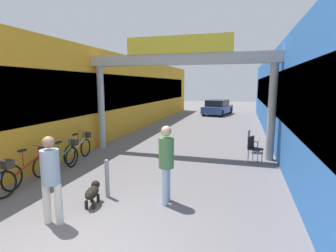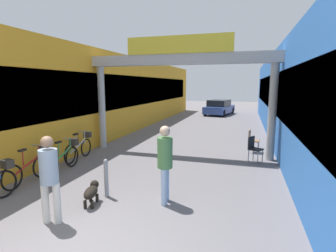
% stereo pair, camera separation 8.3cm
% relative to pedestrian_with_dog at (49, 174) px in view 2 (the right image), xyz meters
% --- Properties ---
extents(storefront_left, '(3.00, 26.00, 4.19)m').
position_rel_pedestrian_with_dog_xyz_m(storefront_left, '(-4.03, 10.01, 1.11)').
color(storefront_left, gold).
rests_on(storefront_left, ground_plane).
extents(storefront_right, '(3.00, 26.00, 4.19)m').
position_rel_pedestrian_with_dog_xyz_m(storefront_right, '(6.16, 10.01, 1.11)').
color(storefront_right, blue).
rests_on(storefront_right, ground_plane).
extents(arcade_sign_gateway, '(7.40, 0.47, 4.42)m').
position_rel_pedestrian_with_dog_xyz_m(arcade_sign_gateway, '(1.06, 5.79, 2.18)').
color(arcade_sign_gateway, '#B2B2B2').
rests_on(arcade_sign_gateway, ground_plane).
extents(pedestrian_with_dog, '(0.40, 0.40, 1.72)m').
position_rel_pedestrian_with_dog_xyz_m(pedestrian_with_dog, '(0.00, 0.00, 0.00)').
color(pedestrian_with_dog, silver).
rests_on(pedestrian_with_dog, ground_plane).
extents(pedestrian_companion, '(0.37, 0.39, 1.77)m').
position_rel_pedestrian_with_dog_xyz_m(pedestrian_companion, '(1.84, 1.47, 0.03)').
color(pedestrian_companion, '#A5BFE0').
rests_on(pedestrian_companion, ground_plane).
extents(dog_on_leash, '(0.38, 0.68, 0.48)m').
position_rel_pedestrian_with_dog_xyz_m(dog_on_leash, '(0.29, 0.92, -0.69)').
color(dog_on_leash, black).
rests_on(dog_on_leash, ground_plane).
extents(bicycle_red_second, '(0.46, 1.69, 0.98)m').
position_rel_pedestrian_with_dog_xyz_m(bicycle_red_second, '(-2.08, 1.64, -0.55)').
color(bicycle_red_second, black).
rests_on(bicycle_red_second, ground_plane).
extents(bicycle_green_third, '(0.46, 1.69, 0.98)m').
position_rel_pedestrian_with_dog_xyz_m(bicycle_green_third, '(-1.83, 2.72, -0.55)').
color(bicycle_green_third, black).
rests_on(bicycle_green_third, ground_plane).
extents(bicycle_silver_farthest, '(0.46, 1.69, 0.98)m').
position_rel_pedestrian_with_dog_xyz_m(bicycle_silver_farthest, '(-2.13, 3.97, -0.55)').
color(bicycle_silver_farthest, black).
rests_on(bicycle_silver_farthest, ground_plane).
extents(bollard_post_metal, '(0.10, 0.10, 0.93)m').
position_rel_pedestrian_with_dog_xyz_m(bollard_post_metal, '(0.41, 1.37, -0.51)').
color(bollard_post_metal, gray).
rests_on(bollard_post_metal, ground_plane).
extents(cafe_chair_black_nearer, '(0.54, 0.54, 0.89)m').
position_rel_pedestrian_with_dog_xyz_m(cafe_chair_black_nearer, '(3.84, 5.35, -0.45)').
color(cafe_chair_black_nearer, gray).
rests_on(cafe_chair_black_nearer, ground_plane).
extents(cafe_chair_wood_farther, '(0.45, 0.45, 0.89)m').
position_rel_pedestrian_with_dog_xyz_m(cafe_chair_wood_farther, '(3.81, 6.76, -0.45)').
color(cafe_chair_wood_farther, gray).
rests_on(cafe_chair_wood_farther, ground_plane).
extents(parked_car_blue, '(2.52, 4.27, 1.33)m').
position_rel_pedestrian_with_dog_xyz_m(parked_car_blue, '(1.25, 19.73, -0.34)').
color(parked_car_blue, '#2D478C').
rests_on(parked_car_blue, ground_plane).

